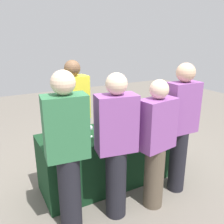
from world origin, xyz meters
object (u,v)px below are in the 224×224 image
wine_glass_2 (130,123)px  guest_1 (116,144)px  guest_2 (156,143)px  wine_bottle_2 (107,121)px  guest_0 (67,150)px  wine_bottle_0 (68,125)px  wine_glass_3 (138,120)px  wine_glass_1 (102,129)px  guest_3 (181,125)px  wine_bottle_1 (79,125)px  wine_bottle_4 (142,113)px  wine_bottle_3 (126,116)px  server_pouring (75,114)px  wine_glass_0 (90,128)px

wine_glass_2 → guest_1: (-0.49, -0.50, 0.01)m
wine_glass_2 → guest_2: guest_2 is taller
wine_bottle_2 → guest_0: size_ratio=0.19×
wine_bottle_2 → wine_glass_2: wine_bottle_2 is taller
wine_bottle_0 → wine_glass_2: bearing=-18.4°
wine_bottle_0 → guest_1: guest_1 is taller
wine_bottle_0 → wine_glass_3: wine_bottle_0 is taller
wine_bottle_0 → guest_1: 0.80m
wine_glass_1 → guest_3: guest_3 is taller
wine_bottle_1 → guest_1: size_ratio=0.18×
wine_bottle_4 → wine_glass_2: wine_bottle_4 is taller
wine_bottle_3 → server_pouring: size_ratio=0.19×
wine_glass_1 → wine_glass_2: wine_glass_2 is taller
server_pouring → guest_2: bearing=107.9°
wine_bottle_0 → wine_glass_1: (0.35, -0.26, -0.03)m
wine_bottle_0 → wine_bottle_2: size_ratio=1.02×
wine_glass_1 → wine_glass_2: bearing=0.1°
server_pouring → guest_2: server_pouring is taller
wine_glass_1 → server_pouring: server_pouring is taller
wine_glass_0 → wine_bottle_2: bearing=21.9°
wine_glass_3 → guest_3: size_ratio=0.09×
wine_glass_1 → wine_glass_3: (0.55, 0.00, 0.02)m
guest_0 → guest_1: (0.51, -0.06, -0.03)m
wine_bottle_0 → server_pouring: server_pouring is taller
wine_bottle_1 → wine_bottle_2: bearing=-8.8°
guest_0 → wine_bottle_4: bearing=32.9°
guest_0 → guest_3: bearing=5.3°
wine_bottle_2 → server_pouring: 0.55m
wine_bottle_2 → wine_bottle_4: bearing=6.8°
wine_bottle_0 → guest_1: size_ratio=0.20×
guest_0 → guest_2: bearing=-1.4°
wine_bottle_1 → guest_1: (0.13, -0.73, 0.00)m
wine_glass_0 → guest_0: (-0.45, -0.49, 0.03)m
wine_glass_2 → guest_0: size_ratio=0.08×
wine_bottle_0 → guest_3: (1.21, -0.72, 0.02)m
wine_bottle_0 → server_pouring: size_ratio=0.20×
wine_bottle_3 → wine_glass_1: size_ratio=2.49×
guest_2 → wine_bottle_1: bearing=118.4°
server_pouring → guest_2: (0.51, -1.22, -0.07)m
wine_bottle_3 → wine_bottle_4: bearing=2.3°
guest_3 → guest_2: bearing=-165.2°
wine_bottle_0 → guest_0: 0.73m
wine_glass_0 → guest_0: size_ratio=0.09×
wine_glass_1 → guest_2: (0.39, -0.57, -0.04)m
wine_glass_3 → guest_2: bearing=-105.5°
wine_bottle_1 → guest_2: (0.60, -0.80, -0.06)m
server_pouring → guest_0: guest_0 is taller
wine_glass_2 → wine_bottle_2: bearing=145.5°
wine_glass_2 → guest_3: guest_3 is taller
wine_bottle_0 → wine_glass_0: wine_bottle_0 is taller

